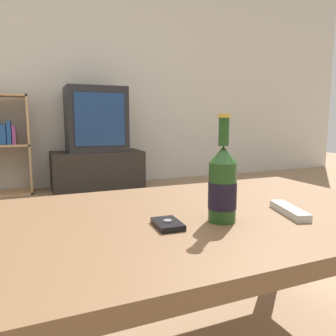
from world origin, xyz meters
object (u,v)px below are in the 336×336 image
Objects in this scene: bookshelf at (2,141)px; beer_bottle at (223,185)px; tv_stand at (98,170)px; television at (96,120)px; cell_phone at (168,224)px; remote_control at (289,210)px.

beer_bottle is (0.69, -2.91, 0.04)m from bookshelf.
tv_stand is 1.40× the size of television.
tv_stand is 2.85m from beer_bottle.
television is 0.68× the size of bookshelf.
beer_bottle reaches higher than cell_phone.
cell_phone is at bearing -168.53° from remote_control.
television reaches higher than bookshelf.
television is at bearing 106.15° from remote_control.
television reaches higher than cell_phone.
bookshelf is 3.06m from remote_control.
remote_control is (-0.01, -2.84, -0.26)m from television.
remote_control is at bearing -4.76° from beer_bottle.
bookshelf reaches higher than tv_stand.
television is 0.94m from bookshelf.
tv_stand is at bearing 106.15° from remote_control.
cell_phone is at bearing -97.47° from television.
beer_bottle is 2.84× the size of cell_phone.
bookshelf is 5.76× the size of remote_control.
remote_control reaches higher than cell_phone.
tv_stand is at bearing 85.79° from cell_phone.
cell_phone is at bearing -97.46° from tv_stand.
cell_phone is (0.54, -2.90, -0.05)m from bookshelf.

